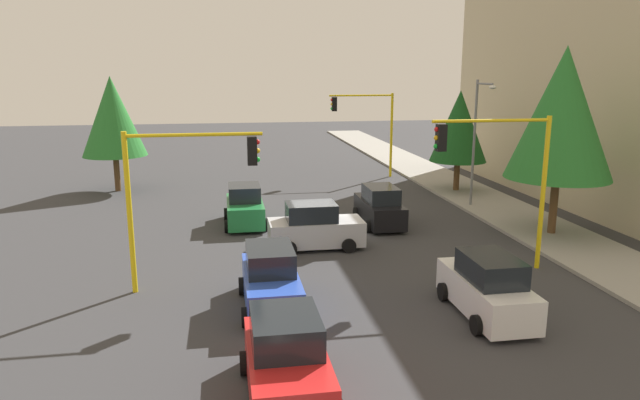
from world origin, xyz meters
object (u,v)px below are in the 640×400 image
(traffic_signal_near_left, at_px, (501,163))
(car_white, at_px, (487,288))
(traffic_signal_far_left, at_px, (368,119))
(car_black, at_px, (380,207))
(traffic_signal_near_right, at_px, (184,179))
(tree_roadside_mid, at_px, (459,126))
(tree_roadside_near, at_px, (562,113))
(street_lamp_curbside, at_px, (478,130))
(car_green, at_px, (245,207))
(tree_opposite_side, at_px, (113,117))
(car_red, at_px, (286,361))
(car_blue, at_px, (271,281))
(car_silver, at_px, (315,228))

(traffic_signal_near_left, bearing_deg, car_white, -29.25)
(traffic_signal_far_left, bearing_deg, car_black, -11.32)
(car_black, bearing_deg, traffic_signal_near_right, -50.90)
(traffic_signal_near_right, distance_m, car_black, 11.79)
(car_black, bearing_deg, car_white, 2.09)
(tree_roadside_mid, distance_m, tree_roadside_near, 10.12)
(traffic_signal_near_left, xyz_separation_m, car_white, (3.84, -2.15, -3.24))
(traffic_signal_far_left, relative_size, car_black, 1.42)
(street_lamp_curbside, height_order, car_green, street_lamp_curbside)
(traffic_signal_near_left, bearing_deg, traffic_signal_near_right, -90.00)
(car_green, xyz_separation_m, car_white, (12.19, 6.95, 0.00))
(tree_roadside_near, bearing_deg, traffic_signal_near_left, -50.05)
(car_white, bearing_deg, tree_opposite_side, -146.29)
(street_lamp_curbside, height_order, car_red, street_lamp_curbside)
(car_red, distance_m, car_white, 7.51)
(tree_roadside_near, bearing_deg, car_red, -50.02)
(tree_roadside_near, distance_m, car_blue, 15.52)
(tree_roadside_near, xyz_separation_m, car_black, (-3.19, -7.33, -4.72))
(traffic_signal_near_left, distance_m, car_red, 11.91)
(traffic_signal_near_left, xyz_separation_m, car_black, (-7.19, -2.55, -3.24))
(car_green, bearing_deg, car_silver, 32.81)
(traffic_signal_near_right, height_order, traffic_signal_near_left, traffic_signal_near_left)
(street_lamp_curbside, xyz_separation_m, car_blue, (11.70, -12.18, -3.45))
(car_red, distance_m, car_blue, 5.28)
(car_green, bearing_deg, tree_opposite_side, -141.70)
(traffic_signal_near_left, distance_m, car_blue, 9.52)
(street_lamp_curbside, distance_m, tree_opposite_side, 21.88)
(traffic_signal_near_left, relative_size, tree_opposite_side, 0.82)
(car_black, height_order, car_red, same)
(traffic_signal_near_right, xyz_separation_m, traffic_signal_far_left, (-20.00, 11.41, 0.26))
(car_black, bearing_deg, street_lamp_curbside, 111.88)
(car_red, bearing_deg, traffic_signal_far_left, 162.19)
(tree_roadside_mid, bearing_deg, street_lamp_curbside, -10.33)
(car_black, xyz_separation_m, car_red, (14.56, -6.23, 0.00))
(traffic_signal_near_right, xyz_separation_m, tree_opposite_side, (-18.00, -5.32, 0.77))
(street_lamp_curbside, bearing_deg, car_white, -22.70)
(tree_opposite_side, xyz_separation_m, car_green, (9.65, 7.62, -3.79))
(car_white, bearing_deg, tree_roadside_near, 138.54)
(traffic_signal_near_right, height_order, car_silver, traffic_signal_near_right)
(tree_roadside_near, xyz_separation_m, car_green, (-4.35, -13.88, -4.72))
(car_green, distance_m, car_silver, 5.17)
(car_blue, bearing_deg, tree_opposite_side, -158.23)
(traffic_signal_near_left, bearing_deg, car_red, -50.00)
(traffic_signal_near_right, relative_size, car_green, 1.41)
(traffic_signal_far_left, height_order, tree_opposite_side, tree_opposite_side)
(tree_opposite_side, relative_size, car_black, 1.72)
(car_blue, bearing_deg, street_lamp_curbside, 133.86)
(car_white, distance_m, car_blue, 6.78)
(traffic_signal_far_left, relative_size, car_silver, 1.47)
(traffic_signal_near_right, xyz_separation_m, traffic_signal_near_left, (-0.00, 11.40, 0.21))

